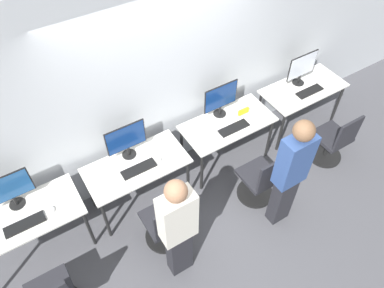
% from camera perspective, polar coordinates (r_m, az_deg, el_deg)
% --- Properties ---
extents(ground_plane, '(20.00, 20.00, 0.00)m').
position_cam_1_polar(ground_plane, '(5.07, 0.73, -7.63)').
color(ground_plane, '#4C4C51').
extents(wall_back, '(12.00, 0.05, 2.80)m').
position_cam_1_polar(wall_back, '(4.46, -4.19, 9.28)').
color(wall_back, '#B7BCC1').
rests_on(wall_back, ground_plane).
extents(desk_far_left, '(1.22, 0.61, 0.75)m').
position_cam_1_polar(desk_far_left, '(4.46, -24.08, -10.71)').
color(desk_far_left, silver).
rests_on(desk_far_left, ground_plane).
extents(monitor_far_left, '(0.49, 0.17, 0.48)m').
position_cam_1_polar(monitor_far_left, '(4.31, -26.19, -6.28)').
color(monitor_far_left, black).
rests_on(monitor_far_left, desk_far_left).
extents(keyboard_far_left, '(0.42, 0.14, 0.02)m').
position_cam_1_polar(keyboard_far_left, '(4.32, -24.12, -11.12)').
color(keyboard_far_left, black).
rests_on(keyboard_far_left, desk_far_left).
extents(mouse_far_left, '(0.06, 0.09, 0.03)m').
position_cam_1_polar(mouse_far_left, '(4.31, -20.57, -9.30)').
color(mouse_far_left, silver).
rests_on(mouse_far_left, desk_far_left).
extents(desk_left, '(1.22, 0.61, 0.75)m').
position_cam_1_polar(desk_left, '(4.53, -8.41, -3.85)').
color(desk_left, silver).
rests_on(desk_left, ground_plane).
extents(monitor_left, '(0.49, 0.17, 0.48)m').
position_cam_1_polar(monitor_left, '(4.37, -9.99, 0.67)').
color(monitor_left, black).
rests_on(monitor_left, desk_left).
extents(keyboard_left, '(0.42, 0.14, 0.02)m').
position_cam_1_polar(keyboard_left, '(4.40, -8.11, -3.76)').
color(keyboard_left, black).
rests_on(keyboard_left, desk_left).
extents(mouse_left, '(0.06, 0.09, 0.03)m').
position_cam_1_polar(mouse_left, '(4.46, -5.07, -2.33)').
color(mouse_left, silver).
rests_on(mouse_left, desk_left).
extents(office_chair_left, '(0.48, 0.48, 0.88)m').
position_cam_1_polar(office_chair_left, '(4.43, -4.05, -12.19)').
color(office_chair_left, black).
rests_on(office_chair_left, ground_plane).
extents(person_left, '(0.36, 0.21, 1.63)m').
position_cam_1_polar(person_left, '(3.80, -2.16, -12.61)').
color(person_left, '#232328').
rests_on(person_left, ground_plane).
extents(desk_right, '(1.22, 0.61, 0.75)m').
position_cam_1_polar(desk_right, '(4.96, 5.43, 2.56)').
color(desk_right, silver).
rests_on(desk_right, ground_plane).
extents(monitor_right, '(0.49, 0.17, 0.48)m').
position_cam_1_polar(monitor_right, '(4.82, 4.40, 6.93)').
color(monitor_right, black).
rests_on(monitor_right, desk_right).
extents(keyboard_right, '(0.42, 0.14, 0.02)m').
position_cam_1_polar(keyboard_right, '(4.82, 6.39, 2.44)').
color(keyboard_right, black).
rests_on(keyboard_right, desk_right).
extents(mouse_right, '(0.06, 0.09, 0.03)m').
position_cam_1_polar(mouse_right, '(4.96, 8.79, 3.83)').
color(mouse_right, silver).
rests_on(mouse_right, desk_right).
extents(office_chair_right, '(0.48, 0.48, 0.88)m').
position_cam_1_polar(office_chair_right, '(4.84, 10.42, -5.52)').
color(office_chair_right, black).
rests_on(office_chair_right, ground_plane).
extents(person_right, '(0.36, 0.22, 1.70)m').
position_cam_1_polar(person_right, '(4.26, 14.80, -4.13)').
color(person_right, '#232328').
rests_on(person_right, ground_plane).
extents(desk_far_right, '(1.22, 0.61, 0.75)m').
position_cam_1_polar(desk_far_right, '(5.68, 16.50, 7.56)').
color(desk_far_right, silver).
rests_on(desk_far_right, ground_plane).
extents(monitor_far_right, '(0.49, 0.17, 0.48)m').
position_cam_1_polar(monitor_far_right, '(5.52, 16.41, 11.12)').
color(monitor_far_right, black).
rests_on(monitor_far_right, desk_far_right).
extents(keyboard_far_right, '(0.42, 0.14, 0.02)m').
position_cam_1_polar(keyboard_far_right, '(5.56, 17.47, 7.66)').
color(keyboard_far_right, black).
rests_on(keyboard_far_right, desk_far_right).
extents(mouse_far_right, '(0.06, 0.09, 0.03)m').
position_cam_1_polar(mouse_far_right, '(5.74, 19.63, 8.52)').
color(mouse_far_right, silver).
rests_on(mouse_far_right, desk_far_right).
extents(office_chair_far_right, '(0.48, 0.48, 0.88)m').
position_cam_1_polar(office_chair_far_right, '(5.53, 20.72, 0.34)').
color(office_chair_far_right, black).
rests_on(office_chair_far_right, ground_plane).
extents(placard_right, '(0.16, 0.03, 0.08)m').
position_cam_1_polar(placard_right, '(5.01, 7.84, 4.94)').
color(placard_right, yellow).
rests_on(placard_right, desk_right).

